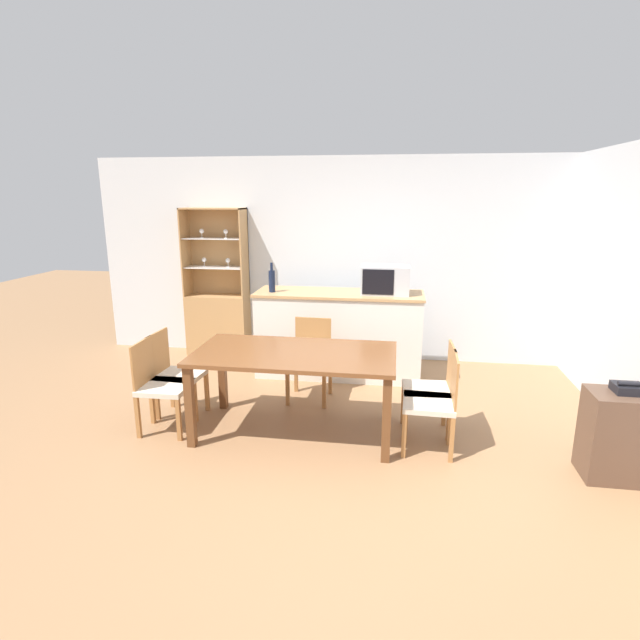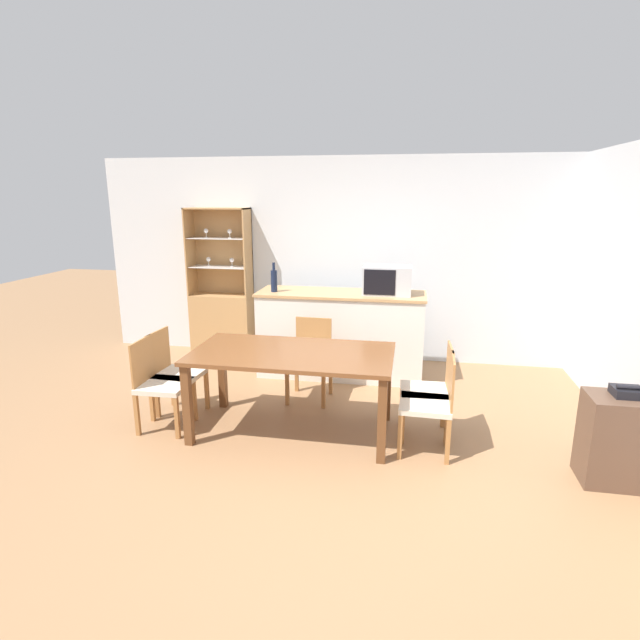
{
  "view_description": "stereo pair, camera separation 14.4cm",
  "coord_description": "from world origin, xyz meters",
  "px_view_note": "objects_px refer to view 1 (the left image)",
  "views": [
    {
      "loc": [
        0.52,
        -3.7,
        2.1
      ],
      "look_at": [
        -0.23,
        1.13,
        0.86
      ],
      "focal_mm": 28.0,
      "sensor_mm": 36.0,
      "label": 1
    },
    {
      "loc": [
        0.66,
        -3.68,
        2.1
      ],
      "look_at": [
        -0.23,
        1.13,
        0.86
      ],
      "focal_mm": 28.0,
      "sensor_mm": 36.0,
      "label": 2
    }
  ],
  "objects_px": {
    "dining_chair_head_far": "(310,359)",
    "side_cabinet": "(626,436)",
    "dining_table": "(295,362)",
    "dining_chair_side_left_far": "(174,375)",
    "wine_bottle": "(272,280)",
    "telephone": "(629,388)",
    "dining_chair_side_right_far": "(432,389)",
    "microwave": "(385,280)",
    "display_cabinet": "(218,313)",
    "dining_chair_side_right_near": "(434,402)",
    "dining_chair_side_left_near": "(161,385)"
  },
  "relations": [
    {
      "from": "dining_chair_side_right_near",
      "to": "side_cabinet",
      "type": "height_order",
      "value": "dining_chair_side_right_near"
    },
    {
      "from": "dining_table",
      "to": "dining_chair_side_right_near",
      "type": "relative_size",
      "value": 2.11
    },
    {
      "from": "dining_table",
      "to": "side_cabinet",
      "type": "distance_m",
      "value": 2.64
    },
    {
      "from": "dining_table",
      "to": "telephone",
      "type": "bearing_deg",
      "value": -7.59
    },
    {
      "from": "display_cabinet",
      "to": "dining_table",
      "type": "height_order",
      "value": "display_cabinet"
    },
    {
      "from": "display_cabinet",
      "to": "dining_chair_side_right_far",
      "type": "height_order",
      "value": "display_cabinet"
    },
    {
      "from": "telephone",
      "to": "dining_chair_side_left_near",
      "type": "bearing_deg",
      "value": 176.91
    },
    {
      "from": "display_cabinet",
      "to": "microwave",
      "type": "relative_size",
      "value": 3.6
    },
    {
      "from": "dining_chair_side_right_far",
      "to": "microwave",
      "type": "bearing_deg",
      "value": 16.27
    },
    {
      "from": "dining_chair_side_right_far",
      "to": "dining_chair_side_left_near",
      "type": "height_order",
      "value": "same"
    },
    {
      "from": "microwave",
      "to": "wine_bottle",
      "type": "distance_m",
      "value": 1.29
    },
    {
      "from": "wine_bottle",
      "to": "side_cabinet",
      "type": "xyz_separation_m",
      "value": [
        3.15,
        -1.8,
        -0.79
      ]
    },
    {
      "from": "dining_table",
      "to": "dining_chair_side_left_near",
      "type": "xyz_separation_m",
      "value": [
        -1.2,
        -0.14,
        -0.24
      ]
    },
    {
      "from": "telephone",
      "to": "display_cabinet",
      "type": "bearing_deg",
      "value": 149.0
    },
    {
      "from": "side_cabinet",
      "to": "telephone",
      "type": "height_order",
      "value": "telephone"
    },
    {
      "from": "dining_chair_side_right_near",
      "to": "side_cabinet",
      "type": "relative_size",
      "value": 1.23
    },
    {
      "from": "dining_chair_side_right_near",
      "to": "display_cabinet",
      "type": "bearing_deg",
      "value": 52.17
    },
    {
      "from": "dining_chair_side_right_near",
      "to": "side_cabinet",
      "type": "xyz_separation_m",
      "value": [
        1.39,
        -0.22,
        -0.09
      ]
    },
    {
      "from": "microwave",
      "to": "display_cabinet",
      "type": "bearing_deg",
      "value": 165.82
    },
    {
      "from": "dining_chair_side_right_far",
      "to": "telephone",
      "type": "relative_size",
      "value": 4.02
    },
    {
      "from": "dining_chair_side_left_far",
      "to": "wine_bottle",
      "type": "distance_m",
      "value": 1.61
    },
    {
      "from": "dining_chair_side_right_far",
      "to": "microwave",
      "type": "distance_m",
      "value": 1.64
    },
    {
      "from": "display_cabinet",
      "to": "telephone",
      "type": "distance_m",
      "value": 4.71
    },
    {
      "from": "dining_table",
      "to": "wine_bottle",
      "type": "relative_size",
      "value": 5.19
    },
    {
      "from": "side_cabinet",
      "to": "dining_chair_head_far",
      "type": "bearing_deg",
      "value": 156.14
    },
    {
      "from": "microwave",
      "to": "wine_bottle",
      "type": "xyz_separation_m",
      "value": [
        -1.29,
        -0.09,
        -0.02
      ]
    },
    {
      "from": "dining_chair_side_left_far",
      "to": "wine_bottle",
      "type": "height_order",
      "value": "wine_bottle"
    },
    {
      "from": "dining_chair_side_right_near",
      "to": "dining_chair_head_far",
      "type": "distance_m",
      "value": 1.51
    },
    {
      "from": "telephone",
      "to": "dining_chair_side_right_near",
      "type": "bearing_deg",
      "value": 171.58
    },
    {
      "from": "display_cabinet",
      "to": "telephone",
      "type": "xyz_separation_m",
      "value": [
        4.03,
        -2.42,
        0.15
      ]
    },
    {
      "from": "dining_chair_side_left_far",
      "to": "telephone",
      "type": "height_order",
      "value": "dining_chair_side_left_far"
    },
    {
      "from": "display_cabinet",
      "to": "side_cabinet",
      "type": "distance_m",
      "value": 4.74
    },
    {
      "from": "dining_chair_side_right_far",
      "to": "display_cabinet",
      "type": "bearing_deg",
      "value": 51.52
    },
    {
      "from": "display_cabinet",
      "to": "dining_chair_head_far",
      "type": "height_order",
      "value": "display_cabinet"
    },
    {
      "from": "display_cabinet",
      "to": "dining_chair_side_left_near",
      "type": "relative_size",
      "value": 2.31
    },
    {
      "from": "display_cabinet",
      "to": "dining_chair_side_right_far",
      "type": "bearing_deg",
      "value": -36.06
    },
    {
      "from": "microwave",
      "to": "dining_chair_side_right_far",
      "type": "bearing_deg",
      "value": -71.31
    },
    {
      "from": "dining_table",
      "to": "dining_chair_side_right_near",
      "type": "height_order",
      "value": "dining_chair_side_right_near"
    },
    {
      "from": "dining_chair_head_far",
      "to": "telephone",
      "type": "relative_size",
      "value": 4.02
    },
    {
      "from": "dining_table",
      "to": "side_cabinet",
      "type": "xyz_separation_m",
      "value": [
        2.59,
        -0.36,
        -0.32
      ]
    },
    {
      "from": "dining_table",
      "to": "wine_bottle",
      "type": "bearing_deg",
      "value": 111.16
    },
    {
      "from": "dining_table",
      "to": "wine_bottle",
      "type": "xyz_separation_m",
      "value": [
        -0.56,
        1.44,
        0.47
      ]
    },
    {
      "from": "dining_chair_head_far",
      "to": "side_cabinet",
      "type": "xyz_separation_m",
      "value": [
        2.59,
        -1.15,
        -0.09
      ]
    },
    {
      "from": "dining_chair_side_left_near",
      "to": "side_cabinet",
      "type": "relative_size",
      "value": 1.23
    },
    {
      "from": "dining_table",
      "to": "dining_chair_head_far",
      "type": "distance_m",
      "value": 0.82
    },
    {
      "from": "display_cabinet",
      "to": "telephone",
      "type": "relative_size",
      "value": 9.26
    },
    {
      "from": "dining_chair_side_right_far",
      "to": "wine_bottle",
      "type": "relative_size",
      "value": 2.46
    },
    {
      "from": "dining_chair_side_right_near",
      "to": "dining_chair_side_left_near",
      "type": "height_order",
      "value": "same"
    },
    {
      "from": "dining_chair_side_left_far",
      "to": "side_cabinet",
      "type": "height_order",
      "value": "dining_chair_side_left_far"
    },
    {
      "from": "dining_table",
      "to": "dining_chair_side_right_far",
      "type": "bearing_deg",
      "value": 6.65
    }
  ]
}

